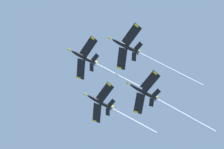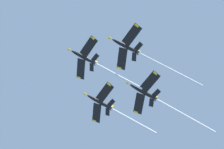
% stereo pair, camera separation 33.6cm
% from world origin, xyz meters
% --- Properties ---
extents(jet_lead, '(19.83, 32.34, 15.96)m').
position_xyz_m(jet_lead, '(14.21, 18.88, 133.52)').
color(jet_lead, black).
extents(jet_left_wing, '(19.84, 36.87, 18.17)m').
position_xyz_m(jet_left_wing, '(-0.44, 7.37, 127.79)').
color(jet_left_wing, black).
extents(jet_right_wing, '(19.82, 31.70, 15.08)m').
position_xyz_m(jet_right_wing, '(26.65, 4.73, 128.03)').
color(jet_right_wing, black).
extents(jet_slot, '(19.93, 35.78, 16.68)m').
position_xyz_m(jet_slot, '(10.86, -7.67, 121.58)').
color(jet_slot, black).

